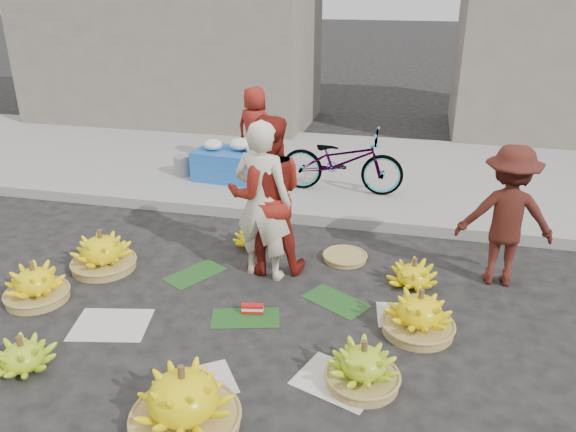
% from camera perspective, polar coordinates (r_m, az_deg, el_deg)
% --- Properties ---
extents(ground, '(80.00, 80.00, 0.00)m').
position_cam_1_polar(ground, '(5.63, -2.74, -9.37)').
color(ground, black).
rests_on(ground, ground).
extents(curb, '(40.00, 0.25, 0.15)m').
position_cam_1_polar(curb, '(7.49, 1.86, -0.03)').
color(curb, gray).
rests_on(curb, ground).
extents(sidewalk, '(40.00, 4.00, 0.12)m').
position_cam_1_polar(sidewalk, '(9.43, 4.45, 4.79)').
color(sidewalk, gray).
rests_on(sidewalk, ground).
extents(building_left, '(6.00, 3.00, 4.00)m').
position_cam_1_polar(building_left, '(12.95, -11.68, 18.20)').
color(building_left, gray).
rests_on(building_left, sidewalk).
extents(newspaper_scatter, '(3.20, 1.80, 0.00)m').
position_cam_1_polar(newspaper_scatter, '(5.01, -5.33, -14.11)').
color(newspaper_scatter, silver).
rests_on(newspaper_scatter, ground).
extents(banana_leaves, '(2.00, 1.00, 0.00)m').
position_cam_1_polar(banana_leaves, '(5.82, -3.16, -8.17)').
color(banana_leaves, '#164316').
rests_on(banana_leaves, ground).
extents(banana_bunch_0, '(0.64, 0.64, 0.43)m').
position_cam_1_polar(banana_bunch_0, '(6.22, -24.30, -6.31)').
color(banana_bunch_0, olive).
rests_on(banana_bunch_0, ground).
extents(banana_bunch_1, '(0.62, 0.62, 0.31)m').
position_cam_1_polar(banana_bunch_1, '(5.28, -25.36, -12.62)').
color(banana_bunch_1, '#87B71A').
rests_on(banana_bunch_1, ground).
extents(banana_bunch_2, '(0.94, 0.94, 0.53)m').
position_cam_1_polar(banana_bunch_2, '(4.30, -10.54, -17.84)').
color(banana_bunch_2, olive).
rests_on(banana_bunch_2, ground).
extents(banana_bunch_3, '(0.58, 0.58, 0.41)m').
position_cam_1_polar(banana_bunch_3, '(4.65, 7.65, -14.90)').
color(banana_bunch_3, olive).
rests_on(banana_bunch_3, ground).
extents(banana_bunch_4, '(0.69, 0.69, 0.45)m').
position_cam_1_polar(banana_bunch_4, '(5.33, 13.18, -9.66)').
color(banana_bunch_4, olive).
rests_on(banana_bunch_4, ground).
extents(banana_bunch_5, '(0.57, 0.57, 0.32)m').
position_cam_1_polar(banana_bunch_5, '(6.10, 12.65, -5.76)').
color(banana_bunch_5, '#FFE90C').
rests_on(banana_bunch_5, ground).
extents(banana_bunch_6, '(0.81, 0.81, 0.47)m').
position_cam_1_polar(banana_bunch_6, '(6.58, -18.35, -3.48)').
color(banana_bunch_6, olive).
rests_on(banana_bunch_6, ground).
extents(banana_bunch_7, '(0.66, 0.66, 0.33)m').
position_cam_1_polar(banana_bunch_7, '(6.80, -3.39, -1.97)').
color(banana_bunch_7, '#FFE90C').
rests_on(banana_bunch_7, ground).
extents(basket_spare, '(0.63, 0.63, 0.06)m').
position_cam_1_polar(basket_spare, '(6.55, 5.80, -4.20)').
color(basket_spare, olive).
rests_on(basket_spare, ground).
extents(incense_stack, '(0.22, 0.11, 0.09)m').
position_cam_1_polar(incense_stack, '(5.54, -3.61, -9.37)').
color(incense_stack, red).
rests_on(incense_stack, ground).
extents(vendor_cream, '(0.70, 0.53, 1.73)m').
position_cam_1_polar(vendor_cream, '(5.85, -2.58, 1.49)').
color(vendor_cream, beige).
rests_on(vendor_cream, ground).
extents(vendor_red, '(0.99, 0.85, 1.75)m').
position_cam_1_polar(vendor_red, '(5.99, -2.15, 2.08)').
color(vendor_red, maroon).
rests_on(vendor_red, ground).
extents(man_striped, '(0.99, 0.58, 1.51)m').
position_cam_1_polar(man_striped, '(6.19, 21.31, -0.03)').
color(man_striped, maroon).
rests_on(man_striped, ground).
extents(flower_table, '(1.15, 0.78, 0.63)m').
position_cam_1_polar(flower_table, '(8.73, -5.73, 5.43)').
color(flower_table, '#1B54B1').
rests_on(flower_table, sidewalk).
extents(grey_bucket, '(0.27, 0.27, 0.31)m').
position_cam_1_polar(grey_bucket, '(9.05, -10.64, 5.08)').
color(grey_bucket, gray).
rests_on(grey_bucket, sidewalk).
extents(flower_vendor, '(0.74, 0.58, 1.34)m').
position_cam_1_polar(flower_vendor, '(9.05, -3.37, 8.84)').
color(flower_vendor, maroon).
rests_on(flower_vendor, sidewalk).
extents(bicycle, '(0.62, 1.77, 0.93)m').
position_cam_1_polar(bicycle, '(8.14, 5.50, 5.61)').
color(bicycle, gray).
rests_on(bicycle, sidewalk).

